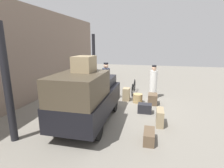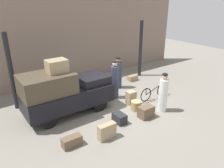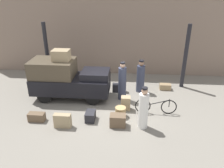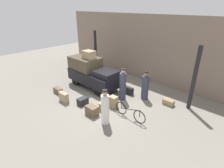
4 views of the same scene
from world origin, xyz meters
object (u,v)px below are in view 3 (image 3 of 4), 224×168
at_px(conductor_in_dark_uniform, 122,83).
at_px(trunk_wicker_pale, 165,87).
at_px(bicycle, 156,106).
at_px(wicker_basket, 120,112).
at_px(suitcase_black_upright, 63,121).
at_px(trunk_barrel_dark, 119,87).
at_px(suitcase_tan_flat, 90,116).
at_px(porter_carrying_trunk, 141,78).
at_px(trunk_large_brown, 37,117).
at_px(suitcase_small_leather, 118,120).
at_px(porter_standing_middle, 143,110).
at_px(truck, 67,78).
at_px(trunk_on_truck_roof, 61,55).
at_px(trunk_umber_medium, 126,103).

height_order(conductor_in_dark_uniform, trunk_wicker_pale, conductor_in_dark_uniform).
relative_size(conductor_in_dark_uniform, trunk_wicker_pale, 3.24).
height_order(bicycle, wicker_basket, bicycle).
bearing_deg(suitcase_black_upright, conductor_in_dark_uniform, 48.90).
distance_m(trunk_wicker_pale, suitcase_black_upright, 5.81).
bearing_deg(trunk_barrel_dark, suitcase_tan_flat, -110.49).
height_order(porter_carrying_trunk, trunk_large_brown, porter_carrying_trunk).
bearing_deg(suitcase_small_leather, trunk_barrel_dark, 92.28).
relative_size(bicycle, conductor_in_dark_uniform, 0.94).
bearing_deg(porter_carrying_trunk, porter_standing_middle, -90.13).
xyz_separation_m(porter_carrying_trunk, trunk_barrel_dark, (-1.08, -0.15, -0.51)).
relative_size(truck, conductor_in_dark_uniform, 1.96).
distance_m(bicycle, trunk_large_brown, 4.96).
relative_size(truck, trunk_on_truck_roof, 4.75).
bearing_deg(suitcase_small_leather, trunk_umber_medium, 77.99).
bearing_deg(trunk_wicker_pale, conductor_in_dark_uniform, -150.50).
bearing_deg(suitcase_small_leather, trunk_wicker_pale, 56.77).
bearing_deg(suitcase_small_leather, wicker_basket, 84.19).
xyz_separation_m(conductor_in_dark_uniform, trunk_umber_medium, (0.20, -0.98, -0.55)).
xyz_separation_m(porter_carrying_trunk, trunk_wicker_pale, (1.34, 0.34, -0.62)).
bearing_deg(bicycle, wicker_basket, -166.39).
bearing_deg(wicker_basket, porter_carrying_trunk, 70.21).
distance_m(wicker_basket, suitcase_black_upright, 2.39).
bearing_deg(truck, bicycle, -15.79).
relative_size(suitcase_tan_flat, trunk_wicker_pale, 0.96).
bearing_deg(conductor_in_dark_uniform, suitcase_small_leather, -91.73).
bearing_deg(trunk_on_truck_roof, porter_standing_middle, -30.97).
xyz_separation_m(suitcase_tan_flat, suitcase_small_leather, (1.14, -0.30, 0.05)).
xyz_separation_m(wicker_basket, suitcase_black_upright, (-2.19, -0.95, 0.07)).
distance_m(porter_standing_middle, trunk_on_truck_roof, 4.52).
distance_m(suitcase_tan_flat, suitcase_black_upright, 1.13).
height_order(truck, conductor_in_dark_uniform, truck).
bearing_deg(trunk_umber_medium, suitcase_small_leather, -102.01).
bearing_deg(trunk_barrel_dark, bicycle, -49.62).
bearing_deg(trunk_large_brown, porter_standing_middle, -1.12).
bearing_deg(trunk_wicker_pale, trunk_barrel_dark, -168.55).
bearing_deg(suitcase_tan_flat, trunk_wicker_pale, 43.03).
height_order(truck, porter_standing_middle, truck).
bearing_deg(trunk_large_brown, trunk_barrel_dark, 42.78).
relative_size(truck, porter_standing_middle, 2.15).
distance_m(trunk_barrel_dark, trunk_large_brown, 4.34).
bearing_deg(porter_standing_middle, suitcase_small_leather, 179.73).
bearing_deg(trunk_barrel_dark, trunk_umber_medium, -77.42).
bearing_deg(porter_carrying_trunk, trunk_large_brown, -144.03).
bearing_deg(conductor_in_dark_uniform, trunk_wicker_pale, 29.50).
bearing_deg(conductor_in_dark_uniform, suitcase_black_upright, -131.10).
relative_size(trunk_wicker_pale, suitcase_small_leather, 0.94).
bearing_deg(trunk_large_brown, trunk_on_truck_roof, 75.31).
height_order(porter_standing_middle, suitcase_small_leather, porter_standing_middle).
bearing_deg(trunk_wicker_pale, suitcase_small_leather, -123.23).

